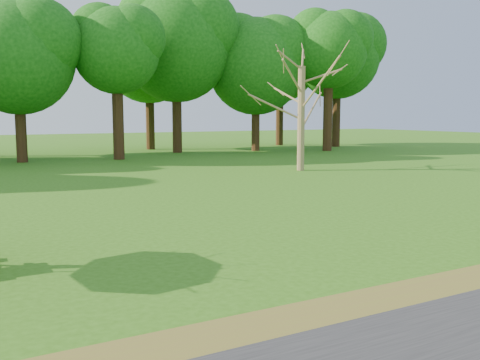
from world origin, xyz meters
TOP-DOWN VIEW (x-y plane):
  - ground at (0.00, 0.00)m, footprint 120.00×120.00m
  - drygrass_strip at (0.00, -2.80)m, footprint 120.00×1.20m
  - bare_tree at (11.37, 11.05)m, footprint 6.33×6.33m

SIDE VIEW (x-z plane):
  - ground at x=0.00m, z-range 0.00..0.00m
  - drygrass_strip at x=0.00m, z-range 0.00..0.01m
  - bare_tree at x=11.37m, z-range 1.10..11.31m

